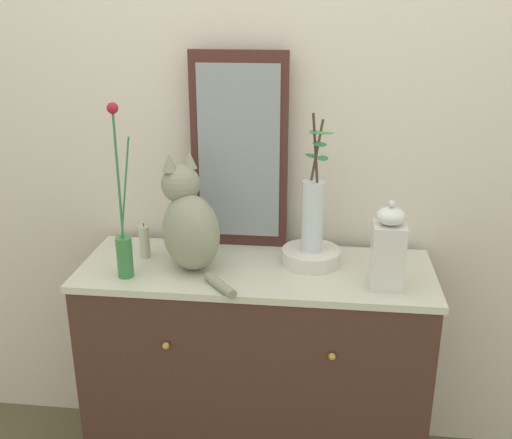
# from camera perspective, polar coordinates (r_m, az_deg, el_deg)

# --- Properties ---
(wall_back) EXTENTS (4.40, 0.08, 2.60)m
(wall_back) POSITION_cam_1_polar(r_m,az_deg,el_deg) (2.28, 0.89, 8.28)
(wall_back) COLOR silver
(wall_back) RESTS_ON ground_plane
(sideboard) EXTENTS (1.25, 0.48, 0.88)m
(sideboard) POSITION_cam_1_polar(r_m,az_deg,el_deg) (2.34, -0.00, -14.38)
(sideboard) COLOR #452A21
(sideboard) RESTS_ON ground_plane
(mirror_leaning) EXTENTS (0.36, 0.03, 0.73)m
(mirror_leaning) POSITION_cam_1_polar(r_m,az_deg,el_deg) (2.21, -1.60, 6.40)
(mirror_leaning) COLOR #472420
(mirror_leaning) RESTS_ON sideboard
(cat_sitting) EXTENTS (0.34, 0.38, 0.40)m
(cat_sitting) POSITION_cam_1_polar(r_m,az_deg,el_deg) (2.08, -6.35, -0.36)
(cat_sitting) COLOR gray
(cat_sitting) RESTS_ON sideboard
(vase_slim_green) EXTENTS (0.07, 0.05, 0.59)m
(vase_slim_green) POSITION_cam_1_polar(r_m,az_deg,el_deg) (2.05, -12.49, -1.80)
(vase_slim_green) COLOR #377940
(vase_slim_green) RESTS_ON sideboard
(bowl_porcelain) EXTENTS (0.21, 0.21, 0.05)m
(bowl_porcelain) POSITION_cam_1_polar(r_m,az_deg,el_deg) (2.16, 5.25, -3.49)
(bowl_porcelain) COLOR silver
(bowl_porcelain) RESTS_ON sideboard
(vase_glass_clear) EXTENTS (0.10, 0.18, 0.49)m
(vase_glass_clear) POSITION_cam_1_polar(r_m,az_deg,el_deg) (2.10, 5.42, 0.84)
(vase_glass_clear) COLOR silver
(vase_glass_clear) RESTS_ON bowl_porcelain
(jar_lidded_porcelain) EXTENTS (0.10, 0.10, 0.30)m
(jar_lidded_porcelain) POSITION_cam_1_polar(r_m,az_deg,el_deg) (1.98, 12.44, -2.75)
(jar_lidded_porcelain) COLOR silver
(jar_lidded_porcelain) RESTS_ON sideboard
(candle_pillar) EXTENTS (0.04, 0.04, 0.13)m
(candle_pillar) POSITION_cam_1_polar(r_m,az_deg,el_deg) (2.23, -10.55, -2.08)
(candle_pillar) COLOR beige
(candle_pillar) RESTS_ON sideboard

